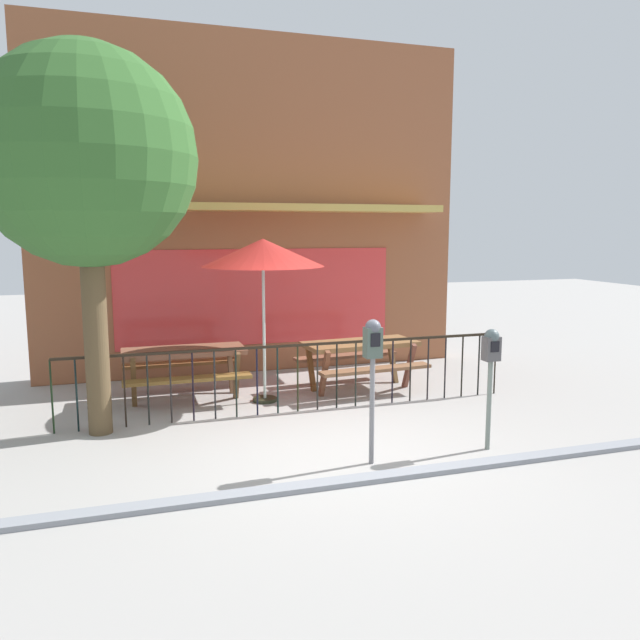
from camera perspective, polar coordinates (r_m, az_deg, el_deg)
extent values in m
plane|color=#9B9894|center=(7.32, 1.53, -11.99)|extent=(40.00, 40.00, 0.00)
cube|color=brown|center=(11.55, -5.91, -4.41)|extent=(7.58, 0.54, 0.01)
cube|color=#945537|center=(11.28, -6.13, 10.31)|extent=(7.58, 0.50, 5.87)
cube|color=#D83838|center=(11.08, -5.74, 2.13)|extent=(4.92, 0.02, 1.70)
cube|color=tan|center=(10.64, -5.43, 10.28)|extent=(6.44, 0.79, 0.12)
cube|color=black|center=(8.60, -2.08, -2.33)|extent=(6.36, 0.04, 0.04)
cylinder|color=black|center=(8.46, -23.46, -6.51)|extent=(0.02, 0.02, 0.95)
cylinder|color=black|center=(8.43, -21.49, -6.44)|extent=(0.02, 0.02, 0.95)
cylinder|color=black|center=(8.42, -19.52, -6.37)|extent=(0.02, 0.02, 0.95)
cylinder|color=black|center=(8.41, -17.54, -6.29)|extent=(0.02, 0.02, 0.95)
cylinder|color=black|center=(8.41, -15.56, -6.20)|extent=(0.02, 0.02, 0.95)
cylinder|color=black|center=(8.42, -13.58, -6.10)|extent=(0.02, 0.02, 0.95)
cylinder|color=black|center=(8.45, -11.61, -6.00)|extent=(0.02, 0.02, 0.95)
cylinder|color=black|center=(8.48, -9.66, -5.89)|extent=(0.02, 0.02, 0.95)
cylinder|color=black|center=(8.52, -7.72, -5.77)|extent=(0.02, 0.02, 0.95)
cylinder|color=black|center=(8.57, -5.81, -5.65)|extent=(0.02, 0.02, 0.95)
cylinder|color=black|center=(8.63, -3.92, -5.53)|extent=(0.02, 0.02, 0.95)
cylinder|color=black|center=(8.70, -2.06, -5.40)|extent=(0.02, 0.02, 0.95)
cylinder|color=black|center=(8.78, -0.24, -5.27)|extent=(0.02, 0.02, 0.95)
cylinder|color=black|center=(8.87, 1.55, -5.13)|extent=(0.02, 0.02, 0.95)
cylinder|color=black|center=(8.97, 3.31, -5.00)|extent=(0.02, 0.02, 0.95)
cylinder|color=black|center=(9.07, 5.02, -4.86)|extent=(0.02, 0.02, 0.95)
cylinder|color=black|center=(9.19, 6.69, -4.72)|extent=(0.02, 0.02, 0.95)
cylinder|color=black|center=(9.31, 8.32, -4.58)|extent=(0.02, 0.02, 0.95)
cylinder|color=black|center=(9.43, 9.91, -4.44)|extent=(0.02, 0.02, 0.95)
cylinder|color=black|center=(9.57, 11.45, -4.30)|extent=(0.02, 0.02, 0.95)
cylinder|color=black|center=(9.71, 12.95, -4.16)|extent=(0.02, 0.02, 0.95)
cylinder|color=black|center=(9.86, 14.40, -4.03)|extent=(0.02, 0.02, 0.95)
cylinder|color=black|center=(10.01, 15.81, -3.89)|extent=(0.02, 0.02, 0.95)
cube|color=brown|center=(9.47, -12.42, -2.83)|extent=(1.80, 0.76, 0.07)
cube|color=brown|center=(9.00, -12.04, -5.36)|extent=(1.80, 0.26, 0.05)
cube|color=brown|center=(10.07, -12.65, -3.91)|extent=(1.80, 0.26, 0.05)
cube|color=brown|center=(9.24, -16.77, -5.61)|extent=(0.07, 0.35, 0.78)
cube|color=brown|center=(9.79, -16.82, -4.84)|extent=(0.07, 0.35, 0.78)
cube|color=brown|center=(9.37, -7.67, -5.14)|extent=(0.07, 0.35, 0.78)
cube|color=brown|center=(9.91, -8.24, -4.41)|extent=(0.07, 0.35, 0.78)
cube|color=brown|center=(9.86, 3.73, -2.20)|extent=(1.86, 0.91, 0.07)
cube|color=brown|center=(9.45, 5.18, -4.55)|extent=(1.82, 0.41, 0.05)
cube|color=brown|center=(10.41, 2.38, -3.31)|extent=(1.82, 0.41, 0.05)
cube|color=brown|center=(9.39, 0.40, -5.03)|extent=(0.10, 0.35, 0.78)
cube|color=brown|center=(9.90, -0.86, -4.33)|extent=(0.10, 0.35, 0.78)
cube|color=brown|center=(10.04, 8.21, -4.23)|extent=(0.10, 0.35, 0.78)
cube|color=brown|center=(10.52, 6.66, -3.63)|extent=(0.10, 0.35, 0.78)
cylinder|color=black|center=(9.36, -5.09, -7.29)|extent=(0.36, 0.36, 0.05)
cylinder|color=#B2BFB6|center=(9.11, -5.19, -0.28)|extent=(0.04, 0.04, 2.36)
cone|color=#AF2420|center=(9.02, -5.27, 6.20)|extent=(1.78, 1.78, 0.40)
cylinder|color=slate|center=(7.48, 15.29, -7.58)|extent=(0.06, 0.06, 1.06)
cube|color=#4B494B|center=(7.33, 15.49, -2.55)|extent=(0.18, 0.14, 0.28)
sphere|color=#455356|center=(7.31, 15.53, -1.47)|extent=(0.17, 0.17, 0.17)
cube|color=black|center=(7.27, 15.82, -2.39)|extent=(0.11, 0.01, 0.12)
cylinder|color=slate|center=(6.80, 4.80, -8.35)|extent=(0.06, 0.06, 1.18)
cube|color=#46564C|center=(6.63, 4.88, -2.08)|extent=(0.18, 0.14, 0.33)
sphere|color=#4C4F58|center=(6.60, 4.90, -0.67)|extent=(0.17, 0.17, 0.17)
cube|color=black|center=(6.55, 5.13, -1.85)|extent=(0.11, 0.01, 0.14)
cylinder|color=brown|center=(8.10, -19.96, -0.73)|extent=(0.29, 0.29, 2.67)
sphere|color=#305D28|center=(8.05, -20.71, 13.87)|extent=(2.62, 2.62, 2.62)
cube|color=gray|center=(6.53, 4.22, -14.60)|extent=(10.61, 0.20, 0.11)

